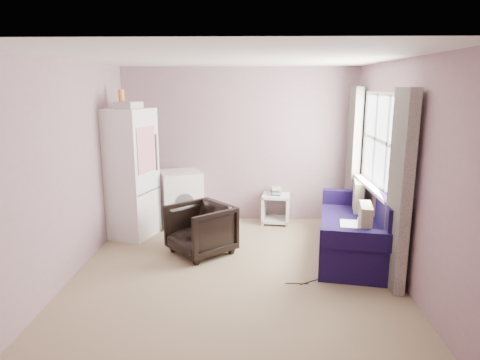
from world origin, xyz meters
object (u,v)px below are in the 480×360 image
at_px(armchair, 201,227).
at_px(sofa, 361,231).
at_px(fridge, 129,173).
at_px(side_table, 276,206).
at_px(washing_machine, 181,197).

relative_size(armchair, sofa, 0.35).
height_order(fridge, side_table, fridge).
bearing_deg(sofa, armchair, -168.94).
xyz_separation_m(washing_machine, side_table, (1.54, 0.12, -0.18)).
distance_m(fridge, side_table, 2.39).
xyz_separation_m(fridge, washing_machine, (0.66, 0.52, -0.50)).
xyz_separation_m(armchair, fridge, (-1.12, 0.70, 0.59)).
bearing_deg(armchair, side_table, 100.03).
distance_m(fridge, sofa, 3.37).
bearing_deg(side_table, fridge, -163.72).
bearing_deg(washing_machine, armchair, -90.43).
height_order(armchair, washing_machine, washing_machine).
height_order(fridge, sofa, fridge).
relative_size(washing_machine, side_table, 1.48).
distance_m(armchair, washing_machine, 1.31).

